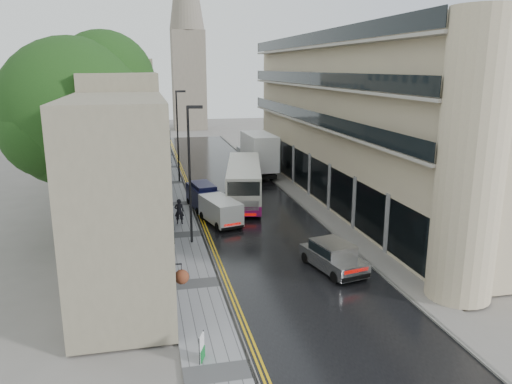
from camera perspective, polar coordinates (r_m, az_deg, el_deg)
name	(u,v)px	position (r m, az deg, el deg)	size (l,w,h in m)	color
road	(243,201)	(43.90, -1.53, -1.04)	(9.00, 85.00, 0.02)	black
left_sidewalk	(176,204)	(43.18, -9.17, -1.40)	(2.70, 85.00, 0.12)	gray
right_sidewalk	(301,197)	(45.20, 5.20, -0.58)	(1.80, 85.00, 0.12)	slate
old_shop_row	(129,133)	(44.45, -14.34, 6.59)	(4.50, 56.00, 12.00)	gray
modern_block	(363,120)	(44.35, 12.10, 8.01)	(8.00, 40.00, 14.00)	tan
church_spire	(187,19)	(96.86, -7.92, 19.00)	(6.40, 6.40, 40.00)	slate
tree_near	(76,138)	(34.67, -19.87, 5.78)	(10.56, 10.56, 13.89)	black
tree_far	(98,127)	(47.56, -17.61, 7.12)	(9.24, 9.24, 12.46)	black
cream_bus	(228,191)	(40.46, -3.20, 0.06)	(2.75, 12.10, 3.30)	beige
white_lorry	(251,158)	(51.73, -0.61, 3.92)	(2.65, 8.83, 4.63)	white
silver_hatchback	(335,268)	(27.68, 9.07, -8.59)	(1.97, 4.50, 1.69)	#AAABAF
white_van	(218,218)	(35.73, -4.40, -2.96)	(1.87, 4.37, 1.98)	silver
navy_van	(198,200)	(39.96, -6.66, -0.97)	(1.76, 4.40, 2.24)	black
pedestrian	(179,211)	(37.37, -8.77, -2.21)	(0.70, 0.46, 1.91)	black
lamp_post_near	(190,176)	(32.47, -7.58, 1.79)	(1.01, 0.22, 8.97)	#232326
lamp_post_far	(178,137)	(50.85, -8.93, 6.23)	(1.02, 0.23, 9.08)	black
estate_sign	(202,348)	(20.78, -6.24, -17.28)	(0.08, 0.65, 1.09)	silver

